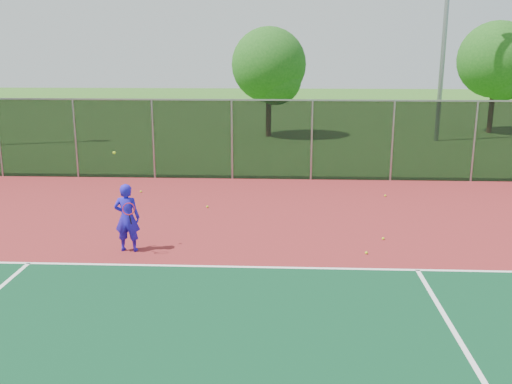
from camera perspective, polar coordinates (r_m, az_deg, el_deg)
ground at (r=10.53m, az=8.58°, el=-13.86°), size 120.00×120.00×0.00m
court_apron at (r=12.32m, az=7.66°, el=-9.42°), size 30.00×20.00×0.02m
fence_back at (r=21.53m, az=5.60°, el=5.27°), size 30.00×0.06×3.03m
tennis_player at (r=14.34m, az=-12.77°, el=-2.51°), size 0.63×0.62×2.49m
practice_ball_0 at (r=17.98m, az=-4.89°, el=-1.47°), size 0.07×0.07×0.07m
practice_ball_1 at (r=20.18m, az=-11.44°, el=0.05°), size 0.07×0.07×0.07m
practice_ball_2 at (r=15.37m, az=12.60°, el=-4.56°), size 0.07×0.07×0.07m
practice_ball_3 at (r=19.72m, az=12.80°, el=-0.35°), size 0.07×0.07×0.07m
practice_ball_5 at (r=14.26m, az=10.98°, el=-5.99°), size 0.07×0.07×0.07m
floodlight_n at (r=32.00m, az=18.54°, el=17.34°), size 0.90×0.40×12.42m
tree_back_left at (r=31.93m, az=1.46°, el=12.27°), size 4.09×4.09×6.01m
tree_back_mid at (r=36.01m, az=23.06°, el=11.76°), size 4.34×4.34×6.37m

